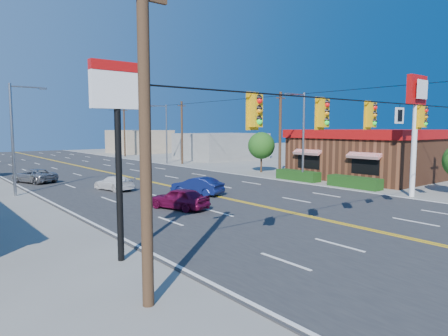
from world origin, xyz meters
TOP-DOWN VIEW (x-y plane):
  - ground at (0.00, 0.00)m, footprint 160.00×160.00m
  - road at (0.00, 20.00)m, footprint 20.00×120.00m
  - signal_span at (-0.12, 0.00)m, footprint 24.32×0.34m
  - kfc at (19.90, 12.00)m, footprint 16.30×12.40m
  - kfc_pylon at (11.00, 4.00)m, footprint 2.20×0.36m
  - pizza_hut_sign at (-11.00, 4.00)m, footprint 1.90×0.30m
  - streetlight_se at (10.79, 14.00)m, footprint 2.55×0.25m
  - streetlight_ne at (10.79, 38.00)m, footprint 2.55×0.25m
  - streetlight_sw at (-10.79, 22.00)m, footprint 2.55×0.25m
  - utility_pole_near at (12.20, 18.00)m, footprint 0.28×0.28m
  - utility_pole_mid at (12.20, 36.00)m, footprint 0.28×0.28m
  - utility_pole_far at (12.20, 54.00)m, footprint 0.28×0.28m
  - tree_kfc_rear at (13.50, 22.00)m, footprint 2.94×2.94m
  - bld_east_mid at (22.00, 40.00)m, footprint 12.00×10.00m
  - bld_east_far at (19.00, 62.00)m, footprint 10.00×10.00m
  - car_magenta at (-4.44, 10.37)m, footprint 2.68×4.05m
  - car_blue at (-0.70, 13.89)m, footprint 2.61×4.13m
  - car_white at (-4.51, 19.73)m, footprint 2.30×4.07m
  - car_silver at (-8.28, 28.20)m, footprint 3.49×4.84m

SIDE VIEW (x-z plane):
  - ground at x=0.00m, z-range 0.00..0.00m
  - road at x=0.00m, z-range 0.00..0.06m
  - car_white at x=-4.51m, z-range 0.00..1.11m
  - car_silver at x=-8.28m, z-range 0.00..1.22m
  - car_magenta at x=-4.44m, z-range 0.00..1.28m
  - car_blue at x=-0.70m, z-range 0.00..1.29m
  - bld_east_mid at x=22.00m, z-range 0.00..4.00m
  - bld_east_far at x=19.00m, z-range 0.00..4.40m
  - kfc at x=19.90m, z-range 0.03..4.73m
  - tree_kfc_rear at x=13.50m, z-range 0.73..5.14m
  - utility_pole_near at x=12.20m, z-range 0.00..8.40m
  - utility_pole_mid at x=12.20m, z-range 0.00..8.40m
  - utility_pole_far at x=12.20m, z-range 0.00..8.40m
  - streetlight_se at x=10.79m, z-range 0.51..8.51m
  - streetlight_ne at x=10.79m, z-range 0.51..8.51m
  - streetlight_sw at x=-10.79m, z-range 0.51..8.51m
  - signal_span at x=-0.12m, z-range 0.39..9.39m
  - pizza_hut_sign at x=-11.00m, z-range 1.76..8.61m
  - kfc_pylon at x=11.00m, z-range 1.79..10.29m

